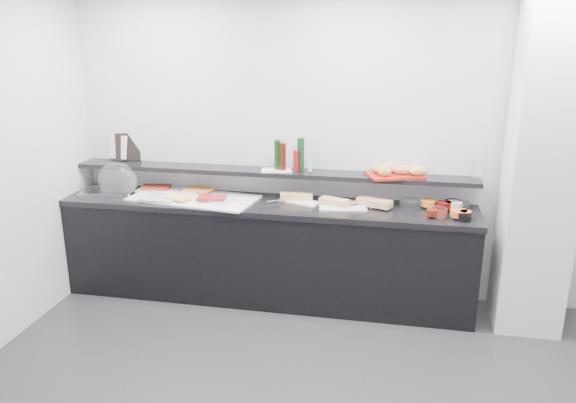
% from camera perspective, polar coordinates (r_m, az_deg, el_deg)
% --- Properties ---
extents(back_wall, '(5.00, 0.02, 2.70)m').
position_cam_1_polar(back_wall, '(4.95, 6.39, 5.41)').
color(back_wall, silver).
rests_on(back_wall, ground).
extents(column, '(0.50, 0.50, 2.70)m').
position_cam_1_polar(column, '(4.72, 24.44, 3.40)').
color(column, silver).
rests_on(column, ground).
extents(buffet_cabinet, '(3.60, 0.60, 0.85)m').
position_cam_1_polar(buffet_cabinet, '(5.05, -2.24, -5.27)').
color(buffet_cabinet, black).
rests_on(buffet_cabinet, ground).
extents(counter_top, '(3.62, 0.62, 0.05)m').
position_cam_1_polar(counter_top, '(4.90, -2.30, -0.39)').
color(counter_top, black).
rests_on(counter_top, buffet_cabinet).
extents(wall_shelf, '(3.60, 0.25, 0.04)m').
position_cam_1_polar(wall_shelf, '(4.99, -1.86, 3.00)').
color(wall_shelf, black).
rests_on(wall_shelf, back_wall).
extents(cloche_base, '(0.51, 0.39, 0.04)m').
position_cam_1_polar(cloche_base, '(5.41, -17.75, 0.98)').
color(cloche_base, '#B6B9BD').
rests_on(cloche_base, counter_top).
extents(cloche_dome, '(0.41, 0.29, 0.34)m').
position_cam_1_polar(cloche_dome, '(5.35, -16.92, 2.07)').
color(cloche_dome, silver).
rests_on(cloche_dome, cloche_base).
extents(linen_runner, '(1.18, 0.68, 0.01)m').
position_cam_1_polar(linen_runner, '(5.06, -9.54, 0.36)').
color(linen_runner, white).
rests_on(linen_runner, counter_top).
extents(platter_meat_a, '(0.28, 0.19, 0.01)m').
position_cam_1_polar(platter_meat_a, '(5.34, -13.58, 1.15)').
color(platter_meat_a, silver).
rests_on(platter_meat_a, linen_runner).
extents(food_meat_a, '(0.28, 0.20, 0.02)m').
position_cam_1_polar(food_meat_a, '(5.36, -13.27, 1.44)').
color(food_meat_a, maroon).
rests_on(food_meat_a, platter_meat_a).
extents(platter_salmon, '(0.35, 0.27, 0.01)m').
position_cam_1_polar(platter_salmon, '(5.25, -10.55, 1.09)').
color(platter_salmon, white).
rests_on(platter_salmon, linen_runner).
extents(food_salmon, '(0.27, 0.20, 0.02)m').
position_cam_1_polar(food_salmon, '(5.20, -9.08, 1.21)').
color(food_salmon, orange).
rests_on(food_salmon, platter_salmon).
extents(platter_cheese, '(0.34, 0.24, 0.01)m').
position_cam_1_polar(platter_cheese, '(5.06, -12.92, 0.32)').
color(platter_cheese, silver).
rests_on(platter_cheese, linen_runner).
extents(food_cheese, '(0.24, 0.19, 0.02)m').
position_cam_1_polar(food_cheese, '(4.98, -11.11, 0.39)').
color(food_cheese, '#FBF161').
rests_on(food_cheese, platter_cheese).
extents(platter_meat_b, '(0.31, 0.26, 0.01)m').
position_cam_1_polar(platter_meat_b, '(4.93, -7.21, 0.18)').
color(platter_meat_b, silver).
rests_on(platter_meat_b, linen_runner).
extents(food_meat_b, '(0.25, 0.17, 0.02)m').
position_cam_1_polar(food_meat_b, '(4.93, -7.77, 0.38)').
color(food_meat_b, maroon).
rests_on(food_meat_b, platter_meat_b).
extents(sandwich_plate_left, '(0.38, 0.27, 0.01)m').
position_cam_1_polar(sandwich_plate_left, '(4.89, 1.20, -0.01)').
color(sandwich_plate_left, white).
rests_on(sandwich_plate_left, counter_top).
extents(sandwich_food_left, '(0.30, 0.16, 0.06)m').
position_cam_1_polar(sandwich_food_left, '(4.92, 0.85, 0.56)').
color(sandwich_food_left, '#DBAE73').
rests_on(sandwich_food_left, sandwich_plate_left).
extents(tongs_left, '(0.14, 0.10, 0.01)m').
position_cam_1_polar(tongs_left, '(4.88, -1.28, 0.09)').
color(tongs_left, silver).
rests_on(tongs_left, sandwich_plate_left).
extents(sandwich_plate_mid, '(0.42, 0.23, 0.01)m').
position_cam_1_polar(sandwich_plate_mid, '(4.74, 5.60, -0.65)').
color(sandwich_plate_mid, white).
rests_on(sandwich_plate_mid, counter_top).
extents(sandwich_food_mid, '(0.27, 0.18, 0.06)m').
position_cam_1_polar(sandwich_food_mid, '(4.76, 4.70, -0.05)').
color(sandwich_food_mid, tan).
rests_on(sandwich_food_mid, sandwich_plate_mid).
extents(tongs_mid, '(0.16, 0.03, 0.01)m').
position_cam_1_polar(tongs_mid, '(4.72, 4.30, -0.52)').
color(tongs_mid, silver).
rests_on(tongs_mid, sandwich_plate_mid).
extents(sandwich_plate_right, '(0.40, 0.21, 0.01)m').
position_cam_1_polar(sandwich_plate_right, '(4.88, 7.85, -0.21)').
color(sandwich_plate_right, white).
rests_on(sandwich_plate_right, counter_top).
extents(sandwich_food_right, '(0.31, 0.22, 0.06)m').
position_cam_1_polar(sandwich_food_right, '(4.79, 8.77, -0.09)').
color(sandwich_food_right, tan).
rests_on(sandwich_food_right, sandwich_plate_right).
extents(tongs_right, '(0.14, 0.09, 0.01)m').
position_cam_1_polar(tongs_right, '(4.76, 9.13, -0.56)').
color(tongs_right, '#B1B4B8').
rests_on(tongs_right, sandwich_plate_right).
extents(bowl_glass_fruit, '(0.22, 0.22, 0.07)m').
position_cam_1_polar(bowl_glass_fruit, '(4.85, 12.34, -0.20)').
color(bowl_glass_fruit, white).
rests_on(bowl_glass_fruit, counter_top).
extents(fill_glass_fruit, '(0.17, 0.17, 0.05)m').
position_cam_1_polar(fill_glass_fruit, '(4.87, 14.03, -0.12)').
color(fill_glass_fruit, orange).
rests_on(fill_glass_fruit, bowl_glass_fruit).
extents(bowl_black_jam, '(0.15, 0.15, 0.07)m').
position_cam_1_polar(bowl_black_jam, '(4.90, 16.39, -0.32)').
color(bowl_black_jam, black).
rests_on(bowl_black_jam, counter_top).
extents(fill_black_jam, '(0.14, 0.14, 0.05)m').
position_cam_1_polar(fill_black_jam, '(4.84, 15.60, -0.33)').
color(fill_black_jam, '#560C0D').
rests_on(fill_black_jam, bowl_black_jam).
extents(bowl_glass_cream, '(0.23, 0.23, 0.07)m').
position_cam_1_polar(bowl_glass_cream, '(4.90, 16.81, -0.39)').
color(bowl_glass_cream, white).
rests_on(bowl_glass_cream, counter_top).
extents(fill_glass_cream, '(0.17, 0.17, 0.05)m').
position_cam_1_polar(fill_glass_cream, '(4.87, 16.48, -0.30)').
color(fill_glass_cream, white).
rests_on(fill_glass_cream, bowl_glass_cream).
extents(bowl_red_jam, '(0.13, 0.13, 0.07)m').
position_cam_1_polar(bowl_red_jam, '(4.66, 15.08, -1.11)').
color(bowl_red_jam, maroon).
rests_on(bowl_red_jam, counter_top).
extents(fill_red_jam, '(0.12, 0.12, 0.05)m').
position_cam_1_polar(fill_red_jam, '(4.61, 14.42, -1.09)').
color(fill_red_jam, '#55150C').
rests_on(fill_red_jam, bowl_red_jam).
extents(bowl_glass_salmon, '(0.18, 0.18, 0.07)m').
position_cam_1_polar(bowl_glass_salmon, '(4.66, 15.00, -1.10)').
color(bowl_glass_salmon, white).
rests_on(bowl_glass_salmon, counter_top).
extents(fill_glass_salmon, '(0.18, 0.18, 0.05)m').
position_cam_1_polar(fill_glass_salmon, '(4.65, 16.97, -1.15)').
color(fill_glass_salmon, '#D06032').
rests_on(fill_glass_salmon, bowl_glass_salmon).
extents(bowl_black_fruit, '(0.15, 0.15, 0.07)m').
position_cam_1_polar(bowl_black_fruit, '(4.63, 17.41, -1.42)').
color(bowl_black_fruit, black).
rests_on(bowl_black_fruit, counter_top).
extents(fill_black_fruit, '(0.10, 0.10, 0.05)m').
position_cam_1_polar(fill_black_fruit, '(4.65, 17.58, -1.23)').
color(fill_black_fruit, orange).
rests_on(fill_black_fruit, bowl_black_fruit).
extents(framed_print, '(0.24, 0.14, 0.26)m').
position_cam_1_polar(framed_print, '(5.54, -15.96, 5.34)').
color(framed_print, black).
rests_on(framed_print, wall_shelf).
extents(print_art, '(0.20, 0.09, 0.22)m').
position_cam_1_polar(print_art, '(5.56, -16.87, 5.32)').
color(print_art, beige).
rests_on(print_art, framed_print).
extents(condiment_tray, '(0.29, 0.21, 0.01)m').
position_cam_1_polar(condiment_tray, '(4.95, -1.15, 3.19)').
color(condiment_tray, white).
rests_on(condiment_tray, wall_shelf).
extents(bottle_green_a, '(0.06, 0.06, 0.26)m').
position_cam_1_polar(bottle_green_a, '(4.94, -1.08, 4.77)').
color(bottle_green_a, black).
rests_on(bottle_green_a, condiment_tray).
extents(bottle_brown, '(0.07, 0.07, 0.24)m').
position_cam_1_polar(bottle_brown, '(4.92, -0.58, 4.61)').
color(bottle_brown, '#351209').
rests_on(bottle_brown, condiment_tray).
extents(bottle_green_b, '(0.07, 0.07, 0.28)m').
position_cam_1_polar(bottle_green_b, '(4.93, 1.31, 4.89)').
color(bottle_green_b, '#0F3719').
rests_on(bottle_green_b, condiment_tray).
extents(bottle_hot, '(0.05, 0.05, 0.18)m').
position_cam_1_polar(bottle_hot, '(4.90, 0.79, 4.19)').
color(bottle_hot, '#A50B0C').
rests_on(bottle_hot, condiment_tray).
extents(shaker_salt, '(0.04, 0.04, 0.07)m').
position_cam_1_polar(shaker_salt, '(4.89, 2.25, 3.50)').
color(shaker_salt, silver).
rests_on(shaker_salt, condiment_tray).
extents(shaker_pepper, '(0.04, 0.04, 0.07)m').
position_cam_1_polar(shaker_pepper, '(4.97, 1.43, 3.73)').
color(shaker_pepper, silver).
rests_on(shaker_pepper, condiment_tray).
extents(bread_tray, '(0.53, 0.46, 0.02)m').
position_cam_1_polar(bread_tray, '(4.86, 10.75, 2.69)').
color(bread_tray, '#A22111').
rests_on(bread_tray, wall_shelf).
extents(bread_roll_nw, '(0.14, 0.11, 0.08)m').
position_cam_1_polar(bread_roll_nw, '(4.89, 10.34, 3.41)').
color(bread_roll_nw, '#D88F52').
rests_on(bread_roll_nw, bread_tray).
extents(bread_roll_n, '(0.12, 0.08, 0.08)m').
position_cam_1_polar(bread_roll_n, '(4.92, 10.38, 3.49)').
color(bread_roll_n, tan).
rests_on(bread_roll_n, bread_tray).
extents(bread_roll_ne, '(0.14, 0.12, 0.08)m').
position_cam_1_polar(bread_roll_ne, '(4.92, 12.79, 3.33)').
color(bread_roll_ne, '#B88046').
rests_on(bread_roll_ne, bread_tray).
extents(bread_roll_sw, '(0.14, 0.11, 0.08)m').
position_cam_1_polar(bread_roll_sw, '(4.75, 9.75, 3.04)').
color(bread_roll_sw, tan).
rests_on(bread_roll_sw, bread_tray).
extents(bread_roll_se, '(0.17, 0.12, 0.08)m').
position_cam_1_polar(bread_roll_se, '(4.84, 11.46, 3.19)').
color(bread_roll_se, '#CC7F4E').
rests_on(bread_roll_se, bread_tray).
extents(bread_roll_midw, '(0.16, 0.12, 0.08)m').
position_cam_1_polar(bread_roll_midw, '(4.85, 9.19, 3.34)').
color(bread_roll_midw, '#C18649').
rests_on(bread_roll_midw, bread_tray).
extents(bread_roll_mide, '(0.18, 0.15, 0.08)m').
position_cam_1_polar(bread_roll_mide, '(4.82, 13.08, 3.06)').
color(bread_roll_mide, gold).
rests_on(bread_roll_mide, bread_tray).
extents(carafe, '(0.10, 0.10, 0.30)m').
position_cam_1_polar(carafe, '(4.87, 18.90, 3.77)').
color(carafe, white).
rests_on(carafe, wall_shelf).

